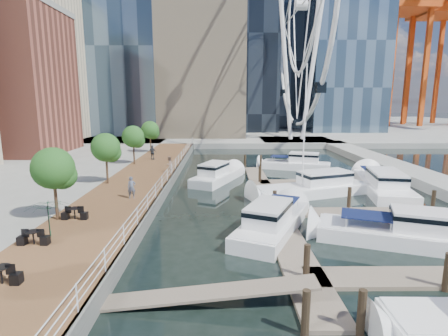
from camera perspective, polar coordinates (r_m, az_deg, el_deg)
ground at (r=19.18m, az=2.69°, el=-15.01°), size 520.00×520.00×0.00m
boardwalk at (r=34.13m, az=-14.03°, el=-2.84°), size 6.00×60.00×1.00m
seawall at (r=33.56m, az=-9.03°, el=-2.88°), size 0.25×60.00×1.00m
land_far at (r=119.51m, az=-0.01°, el=6.99°), size 200.00×114.00×1.00m
breakwater at (r=43.48m, az=28.42°, el=-0.94°), size 4.00×60.00×1.00m
pier at (r=71.29m, az=11.70°, el=4.22°), size 14.00×12.00×1.00m
railing at (r=33.35m, az=-9.25°, el=-1.17°), size 0.10×60.00×1.05m
floating_docks at (r=29.72m, az=17.18°, el=-5.04°), size 16.00×34.00×2.60m
ferris_wheel at (r=73.01m, az=12.52°, el=24.45°), size 5.80×45.60×47.80m
port_cranes at (r=132.68m, az=31.76°, el=14.24°), size 40.00×52.00×38.00m
street_trees at (r=33.17m, az=-18.76°, el=3.18°), size 2.60×42.60×4.60m
cafe_tables at (r=19.21m, az=-30.43°, el=-12.05°), size 2.50×13.70×0.74m
yacht_foreground at (r=23.86m, az=27.55°, el=-10.96°), size 11.44×6.61×2.15m
pedestrian_near at (r=27.79m, az=-14.86°, el=-3.10°), size 0.71×0.57×1.71m
pedestrian_mid at (r=37.29m, az=-8.94°, el=0.59°), size 0.95×1.02×1.68m
pedestrian_far at (r=45.93m, az=-11.58°, el=2.52°), size 1.18×0.78×1.86m
moored_yachts at (r=32.56m, az=14.31°, el=-4.42°), size 21.69×35.88×11.50m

